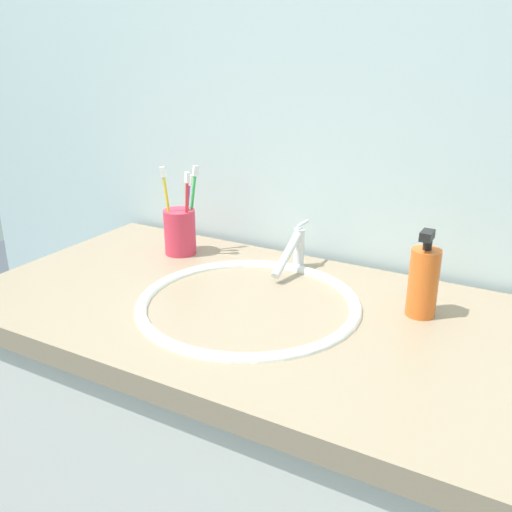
# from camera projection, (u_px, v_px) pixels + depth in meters

# --- Properties ---
(tiled_wall_back) EXTENTS (2.27, 0.04, 2.40)m
(tiled_wall_back) POSITION_uv_depth(u_px,v_px,m) (318.00, 112.00, 1.25)
(tiled_wall_back) COLOR silver
(tiled_wall_back) RESTS_ON ground
(vanity_counter) EXTENTS (1.07, 0.59, 0.87)m
(vanity_counter) POSITION_uv_depth(u_px,v_px,m) (243.00, 481.00, 1.24)
(vanity_counter) COLOR silver
(vanity_counter) RESTS_ON ground
(sink_basin) EXTENTS (0.43, 0.43, 0.11)m
(sink_basin) POSITION_uv_depth(u_px,v_px,m) (248.00, 323.00, 1.10)
(sink_basin) COLOR white
(sink_basin) RESTS_ON vanity_counter
(faucet) EXTENTS (0.02, 0.16, 0.10)m
(faucet) POSITION_uv_depth(u_px,v_px,m) (294.00, 250.00, 1.23)
(faucet) COLOR silver
(faucet) RESTS_ON sink_basin
(toothbrush_cup) EXTENTS (0.07, 0.07, 0.11)m
(toothbrush_cup) POSITION_uv_depth(u_px,v_px,m) (180.00, 232.00, 1.33)
(toothbrush_cup) COLOR #D8334C
(toothbrush_cup) RESTS_ON vanity_counter
(toothbrush_green) EXTENTS (0.03, 0.04, 0.20)m
(toothbrush_green) POSITION_uv_depth(u_px,v_px,m) (192.00, 204.00, 1.32)
(toothbrush_green) COLOR green
(toothbrush_green) RESTS_ON toothbrush_cup
(toothbrush_purple) EXTENTS (0.03, 0.01, 0.19)m
(toothbrush_purple) POSITION_uv_depth(u_px,v_px,m) (187.00, 209.00, 1.31)
(toothbrush_purple) COLOR purple
(toothbrush_purple) RESTS_ON toothbrush_cup
(toothbrush_red) EXTENTS (0.03, 0.02, 0.20)m
(toothbrush_red) POSITION_uv_depth(u_px,v_px,m) (187.00, 208.00, 1.29)
(toothbrush_red) COLOR red
(toothbrush_red) RESTS_ON toothbrush_cup
(toothbrush_yellow) EXTENTS (0.03, 0.02, 0.21)m
(toothbrush_yellow) POSITION_uv_depth(u_px,v_px,m) (168.00, 205.00, 1.30)
(toothbrush_yellow) COLOR yellow
(toothbrush_yellow) RESTS_ON toothbrush_cup
(soap_dispenser) EXTENTS (0.05, 0.06, 0.17)m
(soap_dispenser) POSITION_uv_depth(u_px,v_px,m) (423.00, 281.00, 1.02)
(soap_dispenser) COLOR orange
(soap_dispenser) RESTS_ON vanity_counter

